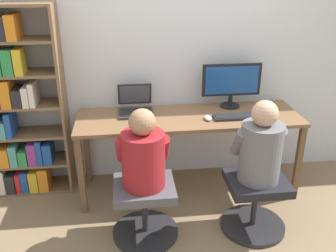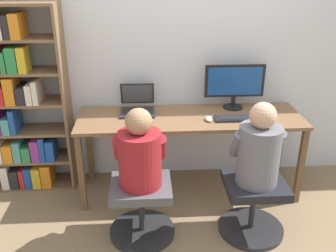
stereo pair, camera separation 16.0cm
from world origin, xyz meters
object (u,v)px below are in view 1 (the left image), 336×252
(desktop_monitor, at_px, (231,83))
(office_chair_right, at_px, (145,208))
(laptop, at_px, (135,107))
(bookshelf, at_px, (16,110))
(keyboard, at_px, (235,117))
(person_at_monitor, at_px, (261,147))
(person_at_laptop, at_px, (143,154))
(office_chair_left, at_px, (255,202))

(desktop_monitor, relative_size, office_chair_right, 1.05)
(laptop, xyz_separation_m, bookshelf, (-1.06, 0.01, 0.01))
(laptop, xyz_separation_m, keyboard, (0.87, -0.25, -0.04))
(desktop_monitor, bearing_deg, person_at_monitor, -88.99)
(office_chair_right, bearing_deg, person_at_laptop, 90.00)
(office_chair_left, bearing_deg, desktop_monitor, 91.01)
(laptop, distance_m, person_at_laptop, 0.78)
(office_chair_right, bearing_deg, keyboard, 31.95)
(keyboard, xyz_separation_m, bookshelf, (-1.93, 0.25, 0.05))
(office_chair_left, xyz_separation_m, person_at_monitor, (0.00, 0.00, 0.49))
(person_at_laptop, bearing_deg, desktop_monitor, 42.70)
(office_chair_right, distance_m, person_at_monitor, 1.02)
(keyboard, height_order, bookshelf, bookshelf)
(person_at_laptop, height_order, bookshelf, bookshelf)
(person_at_monitor, relative_size, bookshelf, 0.38)
(laptop, distance_m, office_chair_left, 1.34)
(person_at_monitor, bearing_deg, laptop, 138.98)
(office_chair_right, bearing_deg, person_at_monitor, -1.14)
(laptop, bearing_deg, desktop_monitor, 2.20)
(office_chair_right, height_order, person_at_laptop, person_at_laptop)
(laptop, relative_size, office_chair_right, 0.68)
(office_chair_left, xyz_separation_m, office_chair_right, (-0.89, 0.02, 0.00))
(office_chair_left, xyz_separation_m, person_at_laptop, (-0.89, 0.03, 0.48))
(laptop, relative_size, bookshelf, 0.21)
(person_at_monitor, bearing_deg, desktop_monitor, 91.01)
(office_chair_left, xyz_separation_m, bookshelf, (-1.97, 0.81, 0.57))
(person_at_monitor, distance_m, person_at_laptop, 0.89)
(desktop_monitor, relative_size, person_at_monitor, 0.85)
(keyboard, height_order, office_chair_left, keyboard)
(person_at_monitor, height_order, bookshelf, bookshelf)
(office_chair_left, height_order, office_chair_right, same)
(person_at_monitor, bearing_deg, office_chair_left, -90.00)
(person_at_monitor, relative_size, person_at_laptop, 1.05)
(desktop_monitor, height_order, person_at_laptop, desktop_monitor)
(office_chair_left, height_order, person_at_laptop, person_at_laptop)
(office_chair_left, height_order, bookshelf, bookshelf)
(desktop_monitor, xyz_separation_m, office_chair_right, (-0.87, -0.81, -0.74))
(desktop_monitor, xyz_separation_m, laptop, (-0.90, -0.03, -0.18))
(laptop, relative_size, office_chair_left, 0.68)
(keyboard, distance_m, person_at_laptop, 1.00)
(office_chair_left, relative_size, office_chair_right, 1.00)
(bookshelf, bearing_deg, desktop_monitor, 0.81)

